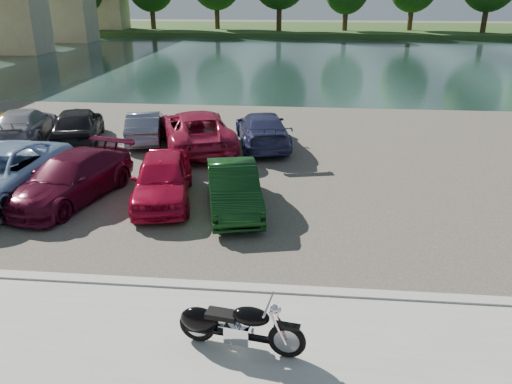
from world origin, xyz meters
TOP-DOWN VIEW (x-y plane):
  - ground at (0.00, 0.00)m, footprint 200.00×200.00m
  - kerb at (0.00, 2.00)m, footprint 60.00×0.30m
  - parking_lot at (0.00, 11.00)m, footprint 60.00×18.00m
  - river at (0.00, 40.00)m, footprint 120.00×40.00m
  - far_bank at (0.00, 72.00)m, footprint 120.00×24.00m
  - motorcycle at (-0.38, 0.11)m, footprint 2.32×0.81m
  - car_3 at (-6.18, 6.49)m, footprint 3.03×5.06m
  - car_4 at (-3.39, 6.68)m, footprint 2.44×4.42m
  - car_5 at (-1.16, 6.23)m, footprint 2.25×4.24m
  - car_7 at (-10.98, 12.50)m, footprint 2.95×4.98m
  - car_8 at (-8.57, 12.40)m, footprint 2.94×4.76m
  - car_9 at (-5.85, 12.90)m, footprint 2.14×4.04m
  - car_10 at (-3.49, 12.05)m, footprint 4.31×6.10m
  - car_11 at (-0.87, 12.69)m, footprint 2.88×5.03m

SIDE VIEW (x-z plane):
  - ground at x=0.00m, z-range 0.00..0.00m
  - river at x=0.00m, z-range 0.00..0.00m
  - parking_lot at x=0.00m, z-range 0.00..0.04m
  - kerb at x=0.00m, z-range 0.00..0.14m
  - far_bank at x=0.00m, z-range 0.00..0.60m
  - motorcycle at x=-0.38m, z-range 0.04..1.09m
  - car_9 at x=-5.85m, z-range 0.04..1.31m
  - car_5 at x=-1.16m, z-range 0.04..1.37m
  - car_7 at x=-10.98m, z-range 0.04..1.39m
  - car_11 at x=-0.87m, z-range 0.04..1.41m
  - car_3 at x=-6.18m, z-range 0.04..1.41m
  - car_4 at x=-3.39m, z-range 0.04..1.46m
  - car_8 at x=-8.57m, z-range 0.04..1.55m
  - car_10 at x=-3.49m, z-range 0.04..1.59m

